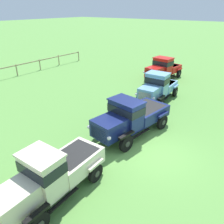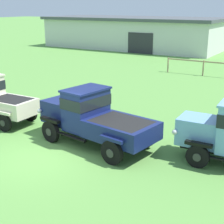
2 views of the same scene
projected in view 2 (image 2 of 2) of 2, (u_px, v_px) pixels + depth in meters
ground_plane at (44, 157)px, 12.98m from camera, size 240.00×240.00×0.00m
farm_shed at (134, 32)px, 45.39m from camera, size 23.27×10.29×3.98m
vintage_truck_midrow_center at (93, 117)px, 13.93m from camera, size 5.51×2.87×2.28m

